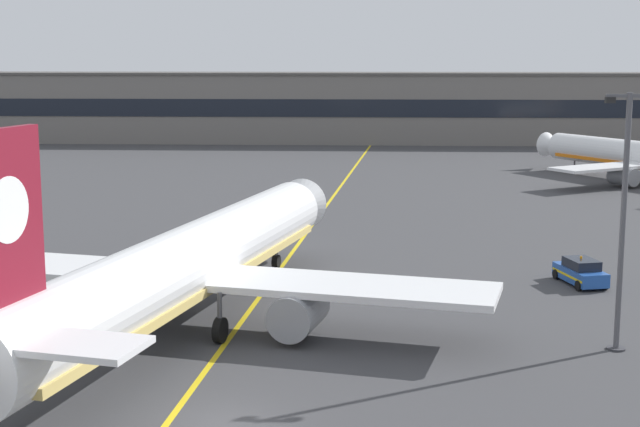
{
  "coord_description": "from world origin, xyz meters",
  "views": [
    {
      "loc": [
        5.59,
        -34.15,
        14.15
      ],
      "look_at": [
        3.18,
        12.27,
        6.24
      ],
      "focal_mm": 52.29,
      "sensor_mm": 36.0,
      "label": 1
    }
  ],
  "objects_px": {
    "service_car_nearest": "(581,272)",
    "safety_cone_by_nose_gear": "(233,256)",
    "airliner_foreground": "(186,266)",
    "apron_lamp_post": "(623,218)"
  },
  "relations": [
    {
      "from": "service_car_nearest",
      "to": "safety_cone_by_nose_gear",
      "type": "xyz_separation_m",
      "value": [
        -22.73,
        5.91,
        -0.51
      ]
    },
    {
      "from": "service_car_nearest",
      "to": "safety_cone_by_nose_gear",
      "type": "relative_size",
      "value": 8.21
    },
    {
      "from": "airliner_foreground",
      "to": "apron_lamp_post",
      "type": "height_order",
      "value": "apron_lamp_post"
    },
    {
      "from": "airliner_foreground",
      "to": "apron_lamp_post",
      "type": "relative_size",
      "value": 3.3
    },
    {
      "from": "airliner_foreground",
      "to": "service_car_nearest",
      "type": "distance_m",
      "value": 25.29
    },
    {
      "from": "airliner_foreground",
      "to": "service_car_nearest",
      "type": "height_order",
      "value": "airliner_foreground"
    },
    {
      "from": "airliner_foreground",
      "to": "safety_cone_by_nose_gear",
      "type": "bearing_deg",
      "value": 89.93
    },
    {
      "from": "apron_lamp_post",
      "to": "service_car_nearest",
      "type": "distance_m",
      "value": 14.45
    },
    {
      "from": "apron_lamp_post",
      "to": "safety_cone_by_nose_gear",
      "type": "height_order",
      "value": "apron_lamp_post"
    },
    {
      "from": "service_car_nearest",
      "to": "apron_lamp_post",
      "type": "bearing_deg",
      "value": -95.12
    }
  ]
}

